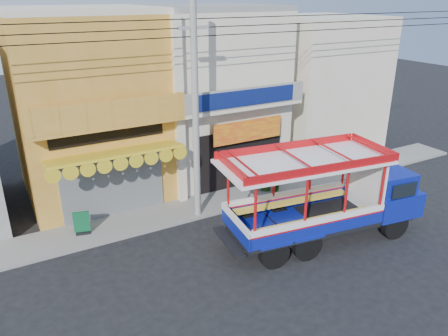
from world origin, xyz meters
name	(u,v)px	position (x,y,z in m)	size (l,w,h in m)	color
ground	(261,247)	(0.00, 0.00, 0.00)	(90.00, 90.00, 0.00)	black
sidewalk	(211,203)	(0.00, 4.00, 0.06)	(30.00, 2.00, 0.12)	slate
shophouse_left	(89,106)	(-4.00, 7.96, 4.11)	(6.00, 7.50, 8.24)	#B38527
shophouse_right	(209,92)	(2.00, 7.96, 4.11)	(6.00, 6.75, 8.24)	beige
party_pilaster	(180,116)	(-1.00, 4.85, 4.00)	(0.35, 0.30, 8.00)	beige
filler_building_right	(316,85)	(9.00, 8.00, 3.80)	(6.00, 6.00, 7.60)	beige
utility_pole	(199,98)	(-0.85, 3.30, 5.03)	(28.00, 0.26, 9.00)	gray
songthaew_truck	(336,195)	(2.87, -0.64, 1.74)	(8.01, 3.48, 3.62)	black
green_sign	(82,225)	(-5.59, 4.01, 0.51)	(0.60, 0.40, 0.93)	black
potted_plant_a	(266,180)	(2.85, 3.92, 0.60)	(0.87, 0.75, 0.97)	#254E16
potted_plant_b	(275,182)	(3.14, 3.61, 0.58)	(0.50, 0.41, 0.91)	#254E16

